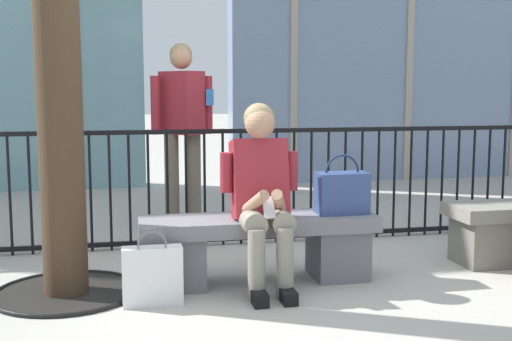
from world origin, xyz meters
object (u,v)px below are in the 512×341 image
(stone_bench, at_px, (259,242))
(shopping_bag, at_px, (153,275))
(seated_person_with_phone, at_px, (262,190))
(handbag_on_bench, at_px, (342,192))
(bystander_at_railing, at_px, (182,123))

(stone_bench, height_order, shopping_bag, shopping_bag)
(shopping_bag, bearing_deg, seated_person_with_phone, 15.33)
(handbag_on_bench, bearing_deg, shopping_bag, -166.41)
(handbag_on_bench, height_order, shopping_bag, handbag_on_bench)
(handbag_on_bench, bearing_deg, bystander_at_railing, 119.41)
(bystander_at_railing, bearing_deg, shopping_bag, -100.73)
(stone_bench, bearing_deg, seated_person_with_phone, -93.33)
(shopping_bag, height_order, bystander_at_railing, bystander_at_railing)
(handbag_on_bench, relative_size, bystander_at_railing, 0.24)
(stone_bench, height_order, handbag_on_bench, handbag_on_bench)
(shopping_bag, relative_size, bystander_at_railing, 0.27)
(seated_person_with_phone, relative_size, bystander_at_railing, 0.71)
(seated_person_with_phone, relative_size, handbag_on_bench, 2.95)
(stone_bench, relative_size, bystander_at_railing, 0.94)
(stone_bench, bearing_deg, handbag_on_bench, -0.99)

